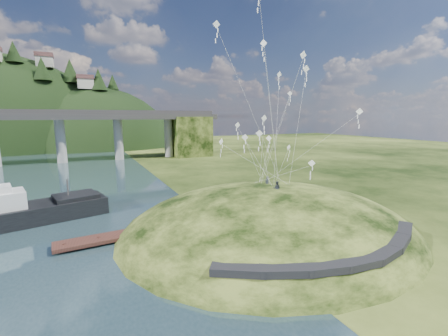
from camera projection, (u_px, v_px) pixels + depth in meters
name	position (u px, v px, depth m)	size (l,w,h in m)	color
ground	(214.00, 248.00, 30.12)	(320.00, 320.00, 0.00)	black
grass_hill	(269.00, 241.00, 35.56)	(36.00, 32.00, 13.00)	black
footpath	(346.00, 254.00, 24.27)	(22.29, 5.84, 0.83)	black
bridge	(17.00, 129.00, 79.52)	(160.00, 11.00, 15.00)	#2D2B2B
work_barge	(19.00, 211.00, 36.56)	(19.78, 9.53, 6.68)	black
wooden_dock	(130.00, 234.00, 32.74)	(15.08, 3.41, 1.07)	#321914
kite_flyers	(273.00, 179.00, 35.15)	(1.50, 3.71, 1.79)	#282D36
kite_swarm	(271.00, 106.00, 35.20)	(16.00, 15.29, 17.72)	white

